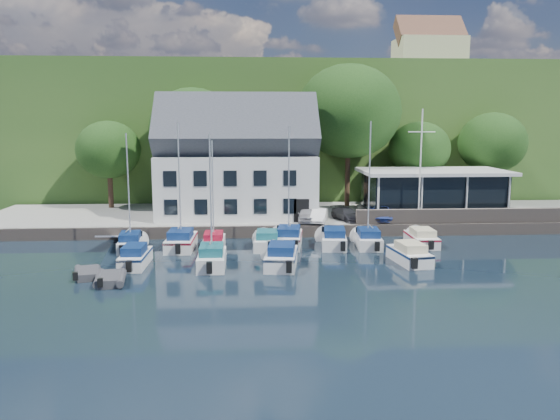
% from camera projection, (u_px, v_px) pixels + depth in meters
% --- Properties ---
extents(ground, '(180.00, 180.00, 0.00)m').
position_uv_depth(ground, '(344.00, 274.00, 34.51)').
color(ground, black).
rests_on(ground, ground).
extents(quay, '(60.00, 13.00, 1.00)m').
position_uv_depth(quay, '(312.00, 217.00, 51.67)').
color(quay, gray).
rests_on(quay, ground).
extents(quay_face, '(60.00, 0.30, 1.00)m').
position_uv_depth(quay_face, '(321.00, 231.00, 45.27)').
color(quay_face, '#685B53').
rests_on(quay_face, ground).
extents(hillside, '(160.00, 75.00, 16.00)m').
position_uv_depth(hillside, '(282.00, 130.00, 94.29)').
color(hillside, '#264A1B').
rests_on(hillside, ground).
extents(field_patch, '(50.00, 30.00, 0.30)m').
position_uv_depth(field_patch, '(322.00, 85.00, 101.32)').
color(field_patch, '#596934').
rests_on(field_patch, hillside).
extents(farmhouse, '(10.40, 7.00, 8.20)m').
position_uv_depth(farmhouse, '(429.00, 51.00, 83.78)').
color(farmhouse, '#C2B993').
rests_on(farmhouse, hillside).
extents(harbor_building, '(14.40, 8.20, 8.70)m').
position_uv_depth(harbor_building, '(237.00, 168.00, 49.48)').
color(harbor_building, silver).
rests_on(harbor_building, quay).
extents(club_pavilion, '(13.20, 7.20, 4.10)m').
position_uv_depth(club_pavilion, '(432.00, 192.00, 50.43)').
color(club_pavilion, black).
rests_on(club_pavilion, quay).
extents(seawall, '(18.00, 0.50, 1.20)m').
position_uv_depth(seawall, '(461.00, 216.00, 46.19)').
color(seawall, '#685B53').
rests_on(seawall, quay).
extents(gangway, '(1.20, 6.00, 1.40)m').
position_uv_depth(gangway, '(114.00, 245.00, 42.40)').
color(gangway, silver).
rests_on(gangway, ground).
extents(car_silver, '(1.81, 3.79, 1.25)m').
position_uv_depth(car_silver, '(306.00, 215.00, 46.66)').
color(car_silver, silver).
rests_on(car_silver, quay).
extents(car_white, '(1.97, 3.69, 1.16)m').
position_uv_depth(car_white, '(319.00, 215.00, 46.55)').
color(car_white, silver).
rests_on(car_white, quay).
extents(car_dgrey, '(2.66, 4.06, 1.09)m').
position_uv_depth(car_dgrey, '(347.00, 214.00, 47.45)').
color(car_dgrey, '#2C2C31').
rests_on(car_dgrey, quay).
extents(car_blue, '(2.43, 4.27, 1.37)m').
position_uv_depth(car_blue, '(381.00, 212.00, 47.56)').
color(car_blue, '#32479A').
rests_on(car_blue, quay).
extents(flagpole, '(2.29, 0.20, 9.55)m').
position_uv_depth(flagpole, '(420.00, 166.00, 46.02)').
color(flagpole, silver).
rests_on(flagpole, quay).
extents(tree_0, '(6.28, 6.28, 8.58)m').
position_uv_depth(tree_0, '(109.00, 165.00, 53.71)').
color(tree_0, black).
rests_on(tree_0, quay).
extents(tree_1, '(8.62, 8.62, 11.78)m').
position_uv_depth(tree_1, '(194.00, 148.00, 53.88)').
color(tree_1, black).
rests_on(tree_1, quay).
extents(tree_3, '(10.34, 10.34, 14.13)m').
position_uv_depth(tree_3, '(348.00, 136.00, 54.37)').
color(tree_3, black).
rests_on(tree_3, quay).
extents(tree_4, '(6.22, 6.22, 8.51)m').
position_uv_depth(tree_4, '(419.00, 163.00, 55.74)').
color(tree_4, black).
rests_on(tree_4, quay).
extents(tree_5, '(6.89, 6.89, 9.42)m').
position_uv_depth(tree_5, '(491.00, 159.00, 56.20)').
color(tree_5, black).
rests_on(tree_5, quay).
extents(boat_r1_0, '(2.32, 5.59, 8.36)m').
position_uv_depth(boat_r1_0, '(129.00, 195.00, 40.16)').
color(boat_r1_0, silver).
rests_on(boat_r1_0, ground).
extents(boat_r1_1, '(2.34, 6.46, 9.18)m').
position_uv_depth(boat_r1_1, '(180.00, 188.00, 40.51)').
color(boat_r1_1, silver).
rests_on(boat_r1_1, ground).
extents(boat_r1_2, '(1.74, 5.61, 8.25)m').
position_uv_depth(boat_r1_2, '(213.00, 195.00, 40.30)').
color(boat_r1_2, silver).
rests_on(boat_r1_2, ground).
extents(boat_r1_3, '(2.47, 5.42, 1.41)m').
position_uv_depth(boat_r1_3, '(267.00, 239.00, 41.21)').
color(boat_r1_3, silver).
rests_on(boat_r1_3, ground).
extents(boat_r1_4, '(2.93, 6.35, 9.45)m').
position_uv_depth(boat_r1_4, '(289.00, 185.00, 41.39)').
color(boat_r1_4, silver).
rests_on(boat_r1_4, ground).
extents(boat_r1_5, '(2.76, 6.40, 1.47)m').
position_uv_depth(boat_r1_5, '(334.00, 237.00, 41.90)').
color(boat_r1_5, silver).
rests_on(boat_r1_5, ground).
extents(boat_r1_6, '(2.40, 6.24, 8.72)m').
position_uv_depth(boat_r1_6, '(369.00, 190.00, 41.30)').
color(boat_r1_6, silver).
rests_on(boat_r1_6, ground).
extents(boat_r1_7, '(2.07, 5.71, 1.36)m').
position_uv_depth(boat_r1_7, '(421.00, 237.00, 42.28)').
color(boat_r1_7, silver).
rests_on(boat_r1_7, ground).
extents(boat_r2_0, '(1.83, 5.80, 1.46)m').
position_uv_depth(boat_r2_0, '(135.00, 255.00, 36.30)').
color(boat_r2_0, silver).
rests_on(boat_r2_0, ground).
extents(boat_r2_1, '(1.98, 6.05, 9.30)m').
position_uv_depth(boat_r2_1, '(211.00, 197.00, 35.39)').
color(boat_r2_1, silver).
rests_on(boat_r2_1, ground).
extents(boat_r2_2, '(2.99, 6.49, 1.57)m').
position_uv_depth(boat_r2_2, '(281.00, 255.00, 36.20)').
color(boat_r2_2, silver).
rests_on(boat_r2_2, ground).
extents(boat_r2_4, '(2.72, 5.95, 1.46)m').
position_uv_depth(boat_r2_4, '(409.00, 252.00, 37.06)').
color(boat_r2_4, silver).
rests_on(boat_r2_4, ground).
extents(dinghy_0, '(2.39, 3.15, 0.65)m').
position_uv_depth(dinghy_0, '(88.00, 272.00, 33.72)').
color(dinghy_0, '#323237').
rests_on(dinghy_0, ground).
extents(dinghy_1, '(2.28, 3.29, 0.71)m').
position_uv_depth(dinghy_1, '(110.00, 277.00, 32.45)').
color(dinghy_1, '#323237').
rests_on(dinghy_1, ground).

